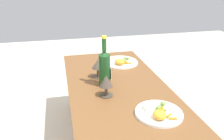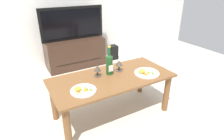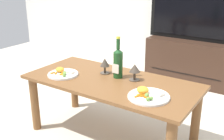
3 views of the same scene
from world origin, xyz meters
The scene contains 6 objects.
dining_table centered at (0.00, 0.00, 0.42)m, with size 1.37×0.64×0.51m.
wine_bottle centered at (0.01, 0.08, 0.64)m, with size 0.07×0.08×0.33m.
goblet_left centered at (-0.13, 0.10, 0.60)m, with size 0.08×0.08×0.13m.
goblet_right centered at (0.15, 0.10, 0.60)m, with size 0.09×0.09×0.13m.
dinner_plate_left centered at (-0.39, -0.12, 0.52)m, with size 0.25×0.25×0.05m.
dinner_plate_right centered at (0.38, -0.12, 0.52)m, with size 0.29×0.29×0.06m.
Camera 1 is at (-1.36, 0.35, 1.20)m, focal length 37.73 mm.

